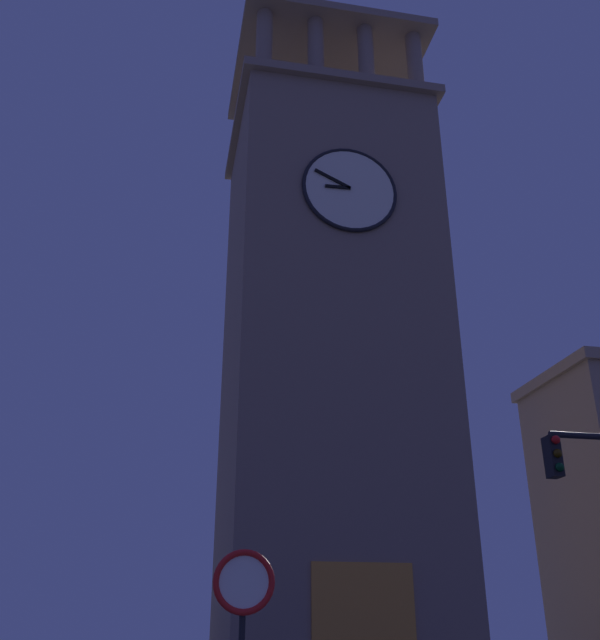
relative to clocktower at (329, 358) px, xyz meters
The scene contains 2 objects.
clocktower is the anchor object (origin of this frame).
no_horn_sign 19.78m from the clocktower, 72.63° to the left, with size 0.78×0.14×3.05m.
Camera 1 is at (4.59, 23.34, 2.13)m, focal length 39.52 mm.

